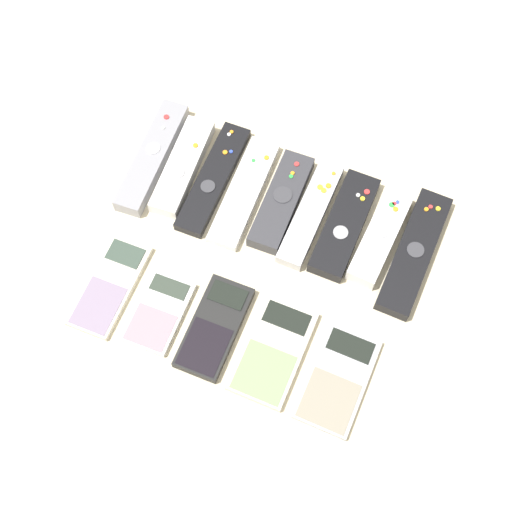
# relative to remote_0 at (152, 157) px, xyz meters

# --- Properties ---
(ground_plane) EXTENTS (3.00, 3.00, 0.00)m
(ground_plane) POSITION_rel_remote_0_xyz_m (0.22, -0.13, -0.01)
(ground_plane) COLOR beige
(remote_0) EXTENTS (0.05, 0.21, 0.03)m
(remote_0) POSITION_rel_remote_0_xyz_m (0.00, 0.00, 0.00)
(remote_0) COLOR gray
(remote_0) RESTS_ON ground_plane
(remote_1) EXTENTS (0.06, 0.18, 0.03)m
(remote_1) POSITION_rel_remote_0_xyz_m (0.05, 0.00, -0.00)
(remote_1) COLOR white
(remote_1) RESTS_ON ground_plane
(remote_2) EXTENTS (0.05, 0.21, 0.02)m
(remote_2) POSITION_rel_remote_0_xyz_m (0.11, 0.00, -0.00)
(remote_2) COLOR black
(remote_2) RESTS_ON ground_plane
(remote_3) EXTENTS (0.05, 0.20, 0.02)m
(remote_3) POSITION_rel_remote_0_xyz_m (0.16, -0.00, -0.00)
(remote_3) COLOR white
(remote_3) RESTS_ON ground_plane
(remote_4) EXTENTS (0.05, 0.17, 0.03)m
(remote_4) POSITION_rel_remote_0_xyz_m (0.22, 0.00, -0.00)
(remote_4) COLOR #333338
(remote_4) RESTS_ON ground_plane
(remote_5) EXTENTS (0.04, 0.19, 0.02)m
(remote_5) POSITION_rel_remote_0_xyz_m (0.27, 0.00, -0.00)
(remote_5) COLOR #B7B7BC
(remote_5) RESTS_ON ground_plane
(remote_6) EXTENTS (0.06, 0.18, 0.02)m
(remote_6) POSITION_rel_remote_0_xyz_m (0.33, 0.00, -0.00)
(remote_6) COLOR black
(remote_6) RESTS_ON ground_plane
(remote_7) EXTENTS (0.06, 0.17, 0.03)m
(remote_7) POSITION_rel_remote_0_xyz_m (0.38, 0.00, 0.00)
(remote_7) COLOR white
(remote_7) RESTS_ON ground_plane
(remote_8) EXTENTS (0.06, 0.21, 0.02)m
(remote_8) POSITION_rel_remote_0_xyz_m (0.44, -0.00, -0.00)
(remote_8) COLOR black
(remote_8) RESTS_ON ground_plane
(calculator_0) EXTENTS (0.07, 0.16, 0.01)m
(calculator_0) POSITION_rel_remote_0_xyz_m (0.04, -0.22, -0.01)
(calculator_0) COLOR beige
(calculator_0) RESTS_ON ground_plane
(calculator_1) EXTENTS (0.07, 0.12, 0.01)m
(calculator_1) POSITION_rel_remote_0_xyz_m (0.12, -0.23, -0.01)
(calculator_1) COLOR silver
(calculator_1) RESTS_ON ground_plane
(calculator_2) EXTENTS (0.07, 0.15, 0.02)m
(calculator_2) POSITION_rel_remote_0_xyz_m (0.21, -0.23, -0.00)
(calculator_2) COLOR black
(calculator_2) RESTS_ON ground_plane
(calculator_3) EXTENTS (0.08, 0.15, 0.02)m
(calculator_3) POSITION_rel_remote_0_xyz_m (0.30, -0.23, -0.01)
(calculator_3) COLOR beige
(calculator_3) RESTS_ON ground_plane
(calculator_4) EXTENTS (0.08, 0.15, 0.01)m
(calculator_4) POSITION_rel_remote_0_xyz_m (0.40, -0.23, -0.01)
(calculator_4) COLOR #B2B2B7
(calculator_4) RESTS_ON ground_plane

